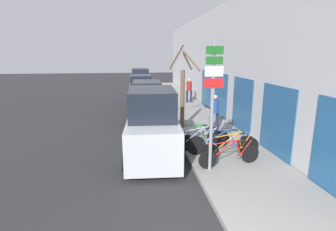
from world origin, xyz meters
TOP-DOWN VIEW (x-y plane):
  - ground_plane at (0.00, 11.20)m, footprint 80.00×80.00m
  - sidewalk_curb at (2.60, 14.00)m, footprint 3.20×32.00m
  - building_facade at (4.35, 13.89)m, footprint 0.23×32.00m
  - signpost at (1.47, 4.13)m, footprint 0.58×0.13m
  - bicycle_0 at (2.20, 4.35)m, footprint 2.19×0.53m
  - bicycle_1 at (2.44, 4.87)m, footprint 2.29×0.64m
  - bicycle_2 at (2.27, 5.35)m, footprint 2.57×0.44m
  - bicycle_3 at (1.51, 5.83)m, footprint 2.19×0.74m
  - bicycle_4 at (1.83, 6.03)m, footprint 2.09×0.52m
  - bicycle_5 at (1.48, 6.47)m, footprint 2.34×0.55m
  - parked_car_0 at (-0.21, 6.02)m, footprint 2.20×4.79m
  - parked_car_1 at (-0.09, 12.01)m, footprint 2.03×4.77m
  - parked_car_2 at (-0.25, 17.30)m, footprint 2.02×4.19m
  - parked_car_3 at (-0.09, 22.74)m, footprint 2.11×4.63m
  - pedestrian_near at (2.99, 8.53)m, footprint 0.45×0.38m
  - pedestrian_far at (3.35, 15.98)m, footprint 0.47×0.40m
  - street_tree at (1.53, 9.11)m, footprint 1.27×1.56m

SIDE VIEW (x-z plane):
  - ground_plane at x=0.00m, z-range 0.00..0.00m
  - sidewalk_curb at x=2.60m, z-range 0.00..0.15m
  - bicycle_4 at x=1.83m, z-range 0.09..0.96m
  - bicycle_0 at x=2.20m, z-range 0.09..0.96m
  - bicycle_5 at x=1.48m, z-range 0.09..0.97m
  - bicycle_3 at x=1.51m, z-range 0.08..0.99m
  - bicycle_1 at x=2.44m, z-range 0.08..1.02m
  - bicycle_2 at x=2.27m, z-range 0.08..1.05m
  - parked_car_2 at x=-0.25m, z-range -0.10..2.06m
  - parked_car_1 at x=-0.09m, z-range -0.10..2.11m
  - parked_car_3 at x=-0.09m, z-range -0.11..2.26m
  - pedestrian_near at x=2.99m, z-range 0.28..1.99m
  - parked_car_0 at x=-0.21m, z-range -0.13..2.41m
  - pedestrian_far at x=3.35m, z-range 0.29..2.10m
  - street_tree at x=1.53m, z-range -0.10..3.93m
  - signpost at x=1.47m, z-range 0.39..4.37m
  - building_facade at x=4.35m, z-range -0.04..6.46m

